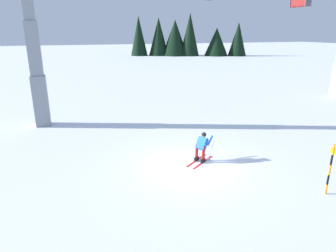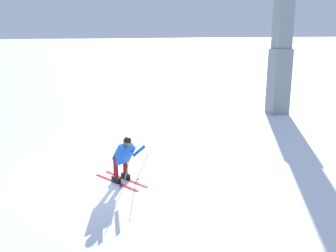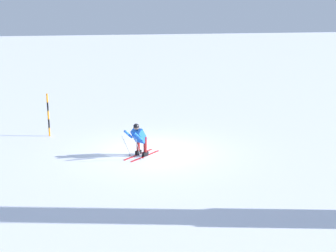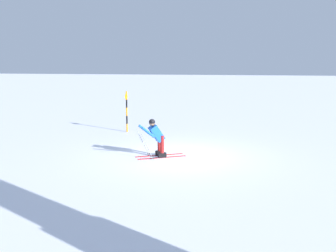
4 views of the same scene
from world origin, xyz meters
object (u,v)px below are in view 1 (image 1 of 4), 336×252
(lift_tower_near, at_px, (35,59))
(skier_carving_main, at_px, (202,145))
(chairlift_seat_middle, at_px, (300,2))
(trail_marker_pole, at_px, (330,168))

(lift_tower_near, bearing_deg, skier_carving_main, -49.82)
(chairlift_seat_middle, bearing_deg, lift_tower_near, 180.00)
(skier_carving_main, xyz_separation_m, lift_tower_near, (-7.04, 8.34, 3.36))
(lift_tower_near, height_order, chairlift_seat_middle, lift_tower_near)
(skier_carving_main, height_order, chairlift_seat_middle, chairlift_seat_middle)
(lift_tower_near, relative_size, chairlift_seat_middle, 4.16)
(skier_carving_main, distance_m, chairlift_seat_middle, 16.38)
(lift_tower_near, xyz_separation_m, trail_marker_pole, (10.02, -12.58, -3.06))
(chairlift_seat_middle, relative_size, trail_marker_pole, 1.23)
(trail_marker_pole, bearing_deg, skier_carving_main, 125.09)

